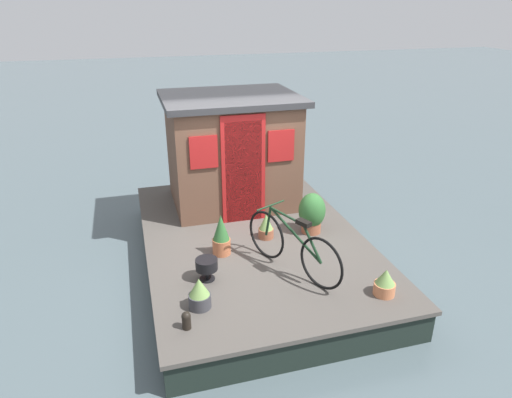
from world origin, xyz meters
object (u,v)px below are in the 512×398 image
at_px(potted_plant_succulent, 266,227).
at_px(mooring_bollard, 186,320).
at_px(potted_plant_ivy, 199,294).
at_px(charcoal_grill, 207,265).
at_px(bicycle, 292,246).
at_px(houseboat_cabin, 232,150).
at_px(potted_plant_sage, 221,236).
at_px(potted_plant_fern, 385,283).
at_px(potted_plant_lavender, 312,213).

height_order(potted_plant_succulent, mooring_bollard, potted_plant_succulent).
relative_size(potted_plant_ivy, charcoal_grill, 1.31).
bearing_deg(bicycle, houseboat_cabin, 5.25).
relative_size(potted_plant_sage, mooring_bollard, 2.84).
bearing_deg(bicycle, mooring_bollard, 117.53).
distance_m(houseboat_cabin, potted_plant_sage, 2.03).
xyz_separation_m(houseboat_cabin, potted_plant_sage, (-1.82, 0.59, -0.68)).
bearing_deg(potted_plant_ivy, potted_plant_fern, -99.32).
distance_m(bicycle, potted_plant_succulent, 1.04).
xyz_separation_m(bicycle, potted_plant_sage, (0.72, 0.82, -0.10)).
distance_m(potted_plant_ivy, mooring_bollard, 0.41).
relative_size(potted_plant_ivy, mooring_bollard, 1.82).
bearing_deg(bicycle, potted_plant_sage, 48.81).
xyz_separation_m(potted_plant_ivy, mooring_bollard, (-0.35, 0.21, -0.07)).
bearing_deg(potted_plant_lavender, potted_plant_sage, 100.55).
relative_size(potted_plant_fern, potted_plant_sage, 0.58).
distance_m(potted_plant_sage, charcoal_grill, 0.70).
relative_size(potted_plant_fern, potted_plant_succulent, 0.92).
height_order(potted_plant_sage, mooring_bollard, potted_plant_sage).
bearing_deg(mooring_bollard, bicycle, -62.47).
xyz_separation_m(potted_plant_lavender, potted_plant_succulent, (0.01, 0.75, -0.15)).
distance_m(potted_plant_fern, potted_plant_lavender, 1.85).
distance_m(bicycle, charcoal_grill, 1.17).
relative_size(bicycle, charcoal_grill, 5.17).
height_order(potted_plant_lavender, potted_plant_sage, potted_plant_lavender).
bearing_deg(potted_plant_lavender, charcoal_grill, 115.90).
relative_size(bicycle, potted_plant_fern, 4.39).
bearing_deg(potted_plant_fern, potted_plant_sage, 48.59).
bearing_deg(houseboat_cabin, bicycle, -174.75).
xyz_separation_m(potted_plant_ivy, potted_plant_succulent, (1.47, -1.28, -0.00)).
bearing_deg(potted_plant_ivy, mooring_bollard, 149.04).
bearing_deg(potted_plant_succulent, mooring_bollard, 140.72).
bearing_deg(houseboat_cabin, potted_plant_sage, 162.10).
relative_size(bicycle, potted_plant_sage, 2.54).
distance_m(charcoal_grill, mooring_bollard, 1.00).
height_order(potted_plant_lavender, mooring_bollard, potted_plant_lavender).
bearing_deg(potted_plant_sage, bicycle, -131.19).
bearing_deg(potted_plant_sage, mooring_bollard, 154.61).
height_order(potted_plant_ivy, potted_plant_sage, potted_plant_sage).
distance_m(potted_plant_ivy, potted_plant_fern, 2.30).
height_order(bicycle, mooring_bollard, bicycle).
height_order(potted_plant_ivy, charcoal_grill, potted_plant_ivy).
height_order(potted_plant_lavender, potted_plant_succulent, potted_plant_lavender).
distance_m(potted_plant_fern, mooring_bollard, 2.48).
distance_m(potted_plant_lavender, potted_plant_succulent, 0.76).
height_order(houseboat_cabin, mooring_bollard, houseboat_cabin).
xyz_separation_m(potted_plant_fern, potted_plant_lavender, (1.83, 0.24, 0.16)).
height_order(bicycle, potted_plant_sage, bicycle).
xyz_separation_m(bicycle, potted_plant_succulent, (1.02, 0.06, -0.21)).
xyz_separation_m(houseboat_cabin, potted_plant_succulent, (-1.53, -0.18, -0.79)).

